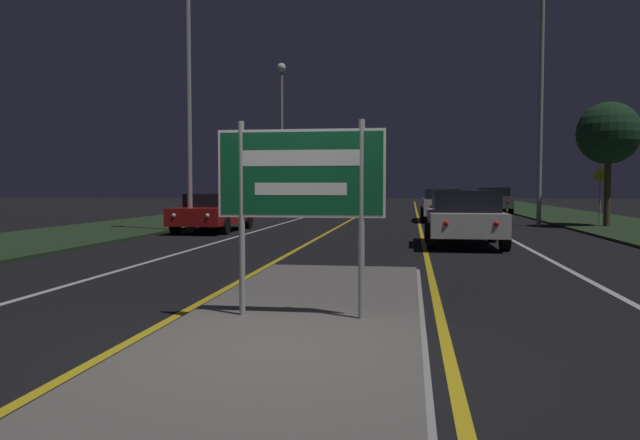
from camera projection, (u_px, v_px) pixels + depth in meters
The scene contains 22 objects.
ground_plane at pixel (275, 358), 5.76m from camera, with size 160.00×160.00×0.00m, color black.
median_island at pixel (301, 322), 7.10m from camera, with size 2.80×9.33×0.10m.
verge_left at pixel (160, 222), 26.89m from camera, with size 5.00×100.00×0.08m.
verge_right at pixel (626, 226), 24.15m from camera, with size 5.00×100.00×0.08m.
centre_line_yellow_left at pixel (353, 219), 30.69m from camera, with size 0.12×70.00×0.01m.
centre_line_yellow_right at pixel (418, 219), 30.23m from camera, with size 0.12×70.00×0.01m.
lane_line_white_left at pixel (301, 218), 31.07m from camera, with size 0.12×70.00×0.01m.
lane_line_white_right at pixel (473, 219), 29.85m from camera, with size 0.12×70.00×0.01m.
edge_line_white_left at pixel (242, 218), 31.50m from camera, with size 0.10×70.00×0.01m.
edge_line_white_right at pixel (538, 220), 29.42m from camera, with size 0.10×70.00×0.01m.
highway_sign at pixel (301, 182), 7.01m from camera, with size 1.91×0.07×2.22m.
streetlight_left_near at pixel (188, 68), 20.91m from camera, with size 0.51×0.51×8.68m.
streetlight_left_far at pixel (282, 114), 38.29m from camera, with size 0.55×0.55×9.14m.
streetlight_right_near at pixel (541, 71), 24.47m from camera, with size 0.52×0.52×9.61m.
car_receding_0 at pixel (464, 217), 16.55m from camera, with size 2.00×4.07×1.48m.
car_receding_1 at pixel (442, 204), 28.54m from camera, with size 1.86×4.83×1.46m.
car_receding_2 at pixel (493, 200), 36.85m from camera, with size 1.90×4.54×1.52m.
car_approaching_0 at pixel (214, 211), 22.14m from camera, with size 1.94×4.74×1.33m.
car_approaching_1 at pixel (338, 203), 33.52m from camera, with size 1.88×4.05×1.28m.
car_approaching_2 at pixel (318, 197), 47.88m from camera, with size 1.87×4.51×1.46m.
warning_sign at pixel (600, 190), 24.69m from camera, with size 0.60×0.06×2.23m.
roadside_palm_right at pixel (609, 134), 23.57m from camera, with size 2.35×2.35×4.70m.
Camera 1 is at (1.23, -5.56, 1.58)m, focal length 35.00 mm.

